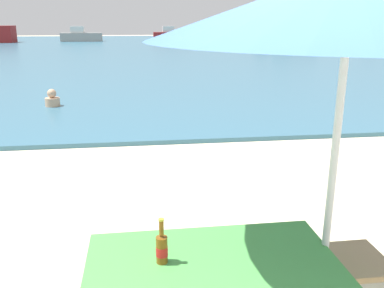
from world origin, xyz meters
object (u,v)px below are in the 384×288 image
side_table_wood (350,283)px  boat_barge (171,35)px  boat_cargo_ship (81,36)px  patio_umbrella (350,5)px  picnic_table_green (213,278)px  beer_bottle_amber (162,247)px  boat_ferry (285,36)px  swimmer_person (52,100)px

side_table_wood → boat_barge: bearing=86.7°
boat_barge → boat_cargo_ship: boat_cargo_ship is taller
patio_umbrella → boat_barge: size_ratio=0.61×
side_table_wood → boat_cargo_ship: (-6.46, 40.06, 0.23)m
picnic_table_green → side_table_wood: size_ratio=2.59×
beer_bottle_amber → patio_umbrella: bearing=3.7°
beer_bottle_amber → patio_umbrella: patio_umbrella is taller
picnic_table_green → patio_umbrella: (0.70, 0.09, 1.47)m
patio_umbrella → boat_cargo_ship: size_ratio=0.59×
side_table_wood → boat_cargo_ship: 40.58m
beer_bottle_amber → boat_ferry: bearing=69.1°
patio_umbrella → picnic_table_green: bearing=-172.5°
boat_ferry → boat_barge: bearing=132.0°
patio_umbrella → boat_cargo_ship: bearing=98.7°
beer_bottle_amber → boat_barge: 42.58m
boat_ferry → patio_umbrella: bearing=-109.5°
picnic_table_green → beer_bottle_amber: 0.35m
picnic_table_green → boat_barge: bearing=85.4°
swimmer_person → boat_barge: boat_barge is taller
beer_bottle_amber → boat_cargo_ship: (-5.20, 40.28, -0.27)m
picnic_table_green → beer_bottle_amber: size_ratio=5.28×
boat_barge → swimmer_person: bearing=-99.6°
beer_bottle_amber → boat_ferry: 34.98m
beer_bottle_amber → picnic_table_green: bearing=-5.9°
side_table_wood → swimmer_person: (-3.35, 7.84, -0.11)m
picnic_table_green → swimmer_person: 8.44m
boat_ferry → boat_cargo_ship: (-17.69, 7.62, -0.17)m
picnic_table_green → boat_ferry: bearing=69.5°
picnic_table_green → boat_cargo_ship: (-5.48, 40.31, -0.06)m
picnic_table_green → boat_barge: (3.43, 42.44, -0.08)m
swimmer_person → boat_ferry: size_ratio=0.08×
picnic_table_green → side_table_wood: picnic_table_green is taller
picnic_table_green → beer_bottle_amber: beer_bottle_amber is taller
swimmer_person → side_table_wood: bearing=-66.8°
swimmer_person → boat_cargo_ship: (-3.11, 32.22, 0.35)m
beer_bottle_amber → boat_ferry: (12.49, 32.67, -0.10)m
side_table_wood → boat_barge: 42.26m
picnic_table_green → boat_ferry: 34.90m
picnic_table_green → beer_bottle_amber: bearing=174.1°
patio_umbrella → boat_barge: patio_umbrella is taller
side_table_wood → picnic_table_green: bearing=-165.5°
side_table_wood → boat_ferry: bearing=70.9°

